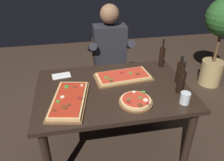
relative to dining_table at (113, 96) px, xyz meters
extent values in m
plane|color=#38281E|center=(0.00, 0.00, -0.64)|extent=(6.40, 6.40, 0.00)
cube|color=black|center=(0.00, 0.00, 0.08)|extent=(1.40, 0.96, 0.04)
cylinder|color=black|center=(0.62, -0.40, -0.29)|extent=(0.07, 0.07, 0.70)
cylinder|color=black|center=(-0.62, 0.40, -0.29)|extent=(0.07, 0.07, 0.70)
cylinder|color=black|center=(0.62, 0.40, -0.29)|extent=(0.07, 0.07, 0.70)
cube|color=brown|center=(0.13, 0.16, 0.10)|extent=(0.58, 0.33, 0.02)
cube|color=#DBB270|center=(0.13, 0.16, 0.12)|extent=(0.53, 0.29, 0.02)
cube|color=red|center=(0.13, 0.16, 0.13)|extent=(0.49, 0.26, 0.01)
cylinder|color=#4C7F2D|center=(-0.04, 0.12, 0.14)|extent=(0.04, 0.04, 0.01)
cylinder|color=#4C7F2D|center=(0.21, 0.17, 0.14)|extent=(0.04, 0.04, 0.00)
cylinder|color=brown|center=(0.27, 0.13, 0.14)|extent=(0.04, 0.04, 0.01)
cylinder|color=brown|center=(-0.01, 0.05, 0.14)|extent=(0.04, 0.04, 0.01)
cylinder|color=#4C7F2D|center=(-0.01, 0.07, 0.14)|extent=(0.04, 0.04, 0.01)
cylinder|color=maroon|center=(0.29, 0.15, 0.14)|extent=(0.03, 0.03, 0.00)
cylinder|color=maroon|center=(0.13, 0.18, 0.14)|extent=(0.03, 0.03, 0.01)
cube|color=brown|center=(-0.40, -0.14, 0.10)|extent=(0.39, 0.62, 0.02)
cube|color=#DBB270|center=(-0.40, -0.14, 0.12)|extent=(0.35, 0.57, 0.02)
cube|color=#B72D19|center=(-0.40, -0.14, 0.13)|extent=(0.32, 0.52, 0.01)
cylinder|color=beige|center=(-0.28, 0.03, 0.14)|extent=(0.02, 0.02, 0.01)
cylinder|color=beige|center=(-0.45, -0.13, 0.14)|extent=(0.04, 0.04, 0.01)
cylinder|color=brown|center=(-0.43, -0.28, 0.14)|extent=(0.04, 0.04, 0.01)
cylinder|color=#4C7F2D|center=(-0.49, -0.19, 0.14)|extent=(0.04, 0.04, 0.01)
cylinder|color=brown|center=(-0.52, -0.30, 0.14)|extent=(0.03, 0.03, 0.01)
cylinder|color=brown|center=(-0.35, 0.01, 0.14)|extent=(0.03, 0.03, 0.01)
cylinder|color=#4C7F2D|center=(-0.42, 0.02, 0.14)|extent=(0.03, 0.03, 0.00)
cylinder|color=brown|center=(-0.41, -0.25, 0.14)|extent=(0.03, 0.03, 0.01)
cylinder|color=maroon|center=(-0.31, -0.17, 0.14)|extent=(0.04, 0.04, 0.01)
cylinder|color=maroon|center=(-0.41, 0.05, 0.14)|extent=(0.03, 0.03, 0.01)
cylinder|color=#4C7F2D|center=(-0.42, 0.03, 0.14)|extent=(0.04, 0.04, 0.01)
cylinder|color=brown|center=(-0.45, -0.26, 0.14)|extent=(0.03, 0.03, 0.01)
cylinder|color=brown|center=(0.14, -0.26, 0.10)|extent=(0.28, 0.28, 0.02)
cylinder|color=#E5C184|center=(0.14, -0.26, 0.12)|extent=(0.25, 0.25, 0.02)
cylinder|color=red|center=(0.14, -0.26, 0.13)|extent=(0.22, 0.22, 0.01)
cylinder|color=#4C7F2D|center=(0.08, -0.27, 0.14)|extent=(0.02, 0.02, 0.01)
cylinder|color=#4C7F2D|center=(0.23, -0.19, 0.14)|extent=(0.04, 0.04, 0.01)
cylinder|color=beige|center=(0.15, -0.17, 0.14)|extent=(0.03, 0.03, 0.01)
cylinder|color=beige|center=(0.21, -0.30, 0.14)|extent=(0.04, 0.04, 0.01)
cylinder|color=maroon|center=(0.21, -0.35, 0.14)|extent=(0.03, 0.03, 0.01)
cylinder|color=#4C7F2D|center=(0.18, -0.26, 0.14)|extent=(0.03, 0.03, 0.00)
cylinder|color=maroon|center=(0.07, -0.29, 0.14)|extent=(0.04, 0.04, 0.00)
cylinder|color=brown|center=(0.15, -0.36, 0.14)|extent=(0.04, 0.04, 0.01)
cylinder|color=maroon|center=(0.07, -0.30, 0.14)|extent=(0.03, 0.03, 0.01)
cylinder|color=black|center=(0.63, -0.02, 0.20)|extent=(0.07, 0.07, 0.20)
cylinder|color=black|center=(0.63, -0.02, 0.33)|extent=(0.03, 0.03, 0.06)
cylinder|color=black|center=(0.63, -0.02, 0.36)|extent=(0.03, 0.03, 0.01)
cylinder|color=black|center=(0.57, -0.18, 0.20)|extent=(0.07, 0.07, 0.20)
cylinder|color=black|center=(0.57, -0.18, 0.34)|extent=(0.03, 0.03, 0.09)
cylinder|color=black|center=(0.57, -0.18, 0.39)|extent=(0.03, 0.03, 0.01)
cylinder|color=black|center=(0.60, 0.34, 0.20)|extent=(0.06, 0.06, 0.21)
cylinder|color=black|center=(0.60, 0.34, 0.35)|extent=(0.02, 0.02, 0.09)
cylinder|color=black|center=(0.60, 0.34, 0.40)|extent=(0.02, 0.02, 0.01)
cylinder|color=silver|center=(0.54, -0.34, 0.14)|extent=(0.08, 0.08, 0.10)
cylinder|color=silver|center=(0.54, -0.34, 0.11)|extent=(0.07, 0.07, 0.04)
cube|color=white|center=(-0.47, 0.32, 0.10)|extent=(0.19, 0.14, 0.01)
cube|color=silver|center=(-0.47, 0.30, 0.10)|extent=(0.17, 0.04, 0.00)
cube|color=silver|center=(-0.47, 0.33, 0.10)|extent=(0.17, 0.04, 0.00)
cube|color=#3D2B1E|center=(0.11, 0.78, -0.21)|extent=(0.44, 0.44, 0.04)
cube|color=#3D2B1E|center=(0.11, 0.98, 0.02)|extent=(0.40, 0.04, 0.42)
cylinder|color=#3D2B1E|center=(-0.08, 0.59, -0.44)|extent=(0.04, 0.04, 0.41)
cylinder|color=#3D2B1E|center=(0.30, 0.59, -0.44)|extent=(0.04, 0.04, 0.41)
cylinder|color=#3D2B1E|center=(-0.08, 0.97, -0.44)|extent=(0.04, 0.04, 0.41)
cylinder|color=#3D2B1E|center=(0.30, 0.97, -0.44)|extent=(0.04, 0.04, 0.41)
cylinder|color=#23232D|center=(0.01, 0.60, -0.42)|extent=(0.11, 0.11, 0.45)
cylinder|color=#23232D|center=(0.21, 0.60, -0.42)|extent=(0.11, 0.11, 0.45)
cube|color=#23232D|center=(0.11, 0.68, -0.13)|extent=(0.34, 0.40, 0.12)
cube|color=#232328|center=(0.11, 0.78, 0.19)|extent=(0.38, 0.22, 0.52)
sphere|color=brown|center=(0.11, 0.78, 0.58)|extent=(0.22, 0.22, 0.22)
cylinder|color=#232328|center=(-0.11, 0.73, 0.21)|extent=(0.09, 0.31, 0.21)
cylinder|color=#232328|center=(0.33, 0.73, 0.21)|extent=(0.09, 0.31, 0.21)
cylinder|color=tan|center=(1.75, 0.99, -0.45)|extent=(0.32, 0.32, 0.39)
cylinder|color=brown|center=(1.75, 0.99, -0.03)|extent=(0.04, 0.04, 0.46)
camera|label=1|loc=(-0.34, -1.70, 1.20)|focal=35.64mm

